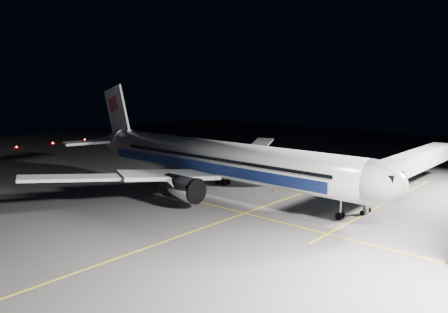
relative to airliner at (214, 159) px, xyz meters
name	(u,v)px	position (x,y,z in m)	size (l,w,h in m)	color
ground	(219,192)	(1.08, 0.00, -5.16)	(200.00, 200.00, 0.00)	#4C4C4F
guide_line_main	(271,204)	(11.08, 0.00, -5.16)	(0.25, 80.00, 0.01)	gold
guide_line_cross	(191,200)	(1.08, -6.00, -5.16)	(70.00, 0.25, 0.01)	gold
guide_line_side	(383,205)	(23.08, 10.00, -5.16)	(0.25, 40.00, 0.01)	gold
airliner	(214,159)	(0.00, 0.00, 0.00)	(61.48, 54.22, 16.64)	silver
jet_bridge	(406,165)	(23.08, 18.06, -0.58)	(3.60, 34.40, 6.30)	#B2B2B7
taxiway_lights	(17,147)	(-70.92, 0.00, -4.94)	(0.44, 60.44, 0.44)	#FF140A
baggage_tug	(257,170)	(-2.55, 14.56, -4.33)	(3.02, 2.73, 1.81)	black
safety_cone_a	(285,183)	(5.91, 11.19, -4.85)	(0.41, 0.41, 0.62)	#E04009
safety_cone_b	(275,189)	(7.08, 6.55, -4.85)	(0.41, 0.41, 0.62)	#E04009
safety_cone_c	(222,183)	(-1.77, 4.00, -4.87)	(0.39, 0.39, 0.59)	#E04009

